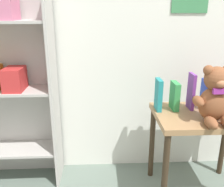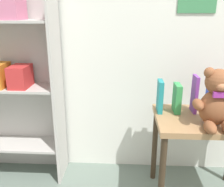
% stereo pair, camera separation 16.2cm
% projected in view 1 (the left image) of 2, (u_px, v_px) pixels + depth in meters
% --- Properties ---
extents(wall_back, '(4.80, 0.07, 2.50)m').
position_uv_depth(wall_back, '(148.00, 12.00, 1.80)').
color(wall_back, silver).
rests_on(wall_back, ground_plane).
extents(bookshelf_side, '(0.70, 0.27, 1.45)m').
position_uv_depth(bookshelf_side, '(5.00, 76.00, 1.74)').
color(bookshelf_side, '#BCB7B2').
rests_on(bookshelf_side, ground_plane).
extents(display_table, '(0.63, 0.46, 0.61)m').
position_uv_depth(display_table, '(201.00, 127.00, 1.67)').
color(display_table, '#9E754C').
rests_on(display_table, ground_plane).
extents(teddy_bear, '(0.27, 0.24, 0.35)m').
position_uv_depth(teddy_bear, '(215.00, 97.00, 1.48)').
color(teddy_bear, brown).
rests_on(teddy_bear, display_table).
extents(book_standing_teal, '(0.03, 0.11, 0.21)m').
position_uv_depth(book_standing_teal, '(158.00, 95.00, 1.68)').
color(book_standing_teal, teal).
rests_on(book_standing_teal, display_table).
extents(book_standing_green, '(0.04, 0.13, 0.19)m').
position_uv_depth(book_standing_green, '(175.00, 96.00, 1.69)').
color(book_standing_green, '#33934C').
rests_on(book_standing_green, display_table).
extents(book_standing_purple, '(0.02, 0.10, 0.25)m').
position_uv_depth(book_standing_purple, '(191.00, 91.00, 1.69)').
color(book_standing_purple, purple).
rests_on(book_standing_purple, display_table).
extents(book_standing_blue, '(0.04, 0.14, 0.20)m').
position_uv_depth(book_standing_blue, '(207.00, 94.00, 1.71)').
color(book_standing_blue, '#2D51B7').
rests_on(book_standing_blue, display_table).
extents(book_standing_pink, '(0.03, 0.10, 0.22)m').
position_uv_depth(book_standing_pink, '(224.00, 93.00, 1.70)').
color(book_standing_pink, '#D17093').
rests_on(book_standing_pink, display_table).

